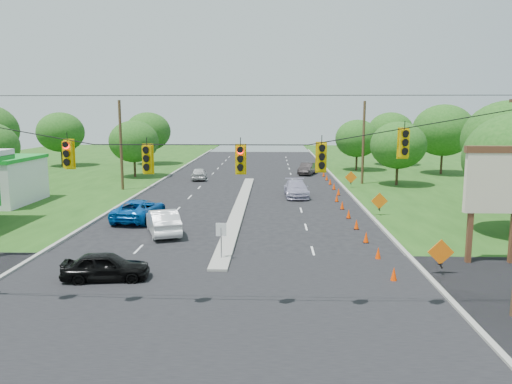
{
  "coord_description": "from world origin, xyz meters",
  "views": [
    {
      "loc": [
        2.7,
        -19.47,
        7.79
      ],
      "look_at": [
        1.65,
        11.7,
        2.8
      ],
      "focal_mm": 35.0,
      "sensor_mm": 36.0,
      "label": 1
    }
  ],
  "objects_px": {
    "white_sedan": "(163,222)",
    "blue_pickup": "(139,210)",
    "black_sedan": "(106,266)",
    "pylon_sign": "(499,187)"
  },
  "relations": [
    {
      "from": "pylon_sign",
      "to": "white_sedan",
      "type": "height_order",
      "value": "pylon_sign"
    },
    {
      "from": "pylon_sign",
      "to": "white_sedan",
      "type": "distance_m",
      "value": 19.77
    },
    {
      "from": "white_sedan",
      "to": "blue_pickup",
      "type": "xyz_separation_m",
      "value": [
        -2.64,
        4.05,
        -0.03
      ]
    },
    {
      "from": "black_sedan",
      "to": "white_sedan",
      "type": "height_order",
      "value": "white_sedan"
    },
    {
      "from": "black_sedan",
      "to": "blue_pickup",
      "type": "bearing_deg",
      "value": 1.51
    },
    {
      "from": "pylon_sign",
      "to": "white_sedan",
      "type": "bearing_deg",
      "value": 163.33
    },
    {
      "from": "blue_pickup",
      "to": "black_sedan",
      "type": "bearing_deg",
      "value": 104.85
    },
    {
      "from": "white_sedan",
      "to": "blue_pickup",
      "type": "relative_size",
      "value": 0.88
    },
    {
      "from": "pylon_sign",
      "to": "black_sedan",
      "type": "xyz_separation_m",
      "value": [
        -19.38,
        -3.51,
        -3.32
      ]
    },
    {
      "from": "pylon_sign",
      "to": "white_sedan",
      "type": "relative_size",
      "value": 1.24
    }
  ]
}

